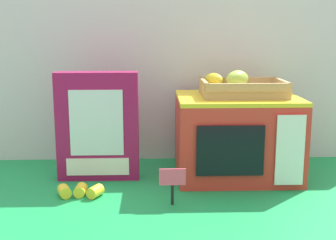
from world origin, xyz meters
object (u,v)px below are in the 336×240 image
Objects in this scene: toy_microwave at (237,137)px; price_sign at (172,181)px; loose_toy_banana at (80,191)px; cookie_set_box at (98,126)px; food_groups_crate at (240,88)px.

toy_microwave is 3.69× the size of price_sign.
loose_toy_banana is (-0.47, -0.17, -0.11)m from toy_microwave.
loose_toy_banana is (-0.04, -0.16, -0.15)m from cookie_set_box.
cookie_set_box is at bearing -177.68° from food_groups_crate.
loose_toy_banana is at bearing -160.27° from toy_microwave.
toy_microwave is at bearing 1.50° from cookie_set_box.
toy_microwave reaches higher than price_sign.
toy_microwave is at bearing 19.73° from loose_toy_banana.
price_sign is (-0.22, -0.24, -0.21)m from food_groups_crate.
cookie_set_box is 2.48× the size of loose_toy_banana.
toy_microwave is 0.32m from price_sign.
loose_toy_banana is (-0.47, -0.17, -0.26)m from food_groups_crate.
toy_microwave is 1.47× the size of food_groups_crate.
cookie_set_box is at bearing -178.50° from toy_microwave.
price_sign is 0.75× the size of loose_toy_banana.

